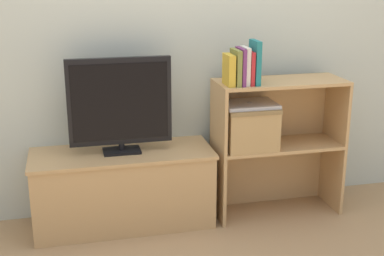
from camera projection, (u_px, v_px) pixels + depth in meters
ground_plane at (198, 231)px, 3.22m from camera, size 16.00×16.00×0.00m
wall_back at (182, 22)px, 3.27m from camera, size 10.00×0.05×2.40m
tv_stand at (123, 188)px, 3.24m from camera, size 1.08×0.42×0.47m
tv at (120, 104)px, 3.09m from camera, size 0.60×0.14×0.57m
bookshelf_lower_tier at (273, 165)px, 3.46m from camera, size 0.80×0.33×0.46m
bookshelf_upper_tier at (276, 101)px, 3.33m from camera, size 0.80×0.33×0.40m
book_mustard at (229, 70)px, 3.08m from camera, size 0.04×0.14×0.18m
book_olive at (236, 67)px, 3.09m from camera, size 0.03×0.16×0.21m
book_plum at (241, 66)px, 3.09m from camera, size 0.02×0.15×0.21m
book_ivory at (245, 66)px, 3.10m from camera, size 0.03×0.13×0.22m
book_crimson at (250, 68)px, 3.11m from camera, size 0.02×0.14×0.19m
book_teal at (255, 62)px, 3.10m from camera, size 0.03×0.15×0.26m
storage_basket_left at (248, 125)px, 3.26m from camera, size 0.32×0.29×0.26m
laptop at (249, 104)px, 3.22m from camera, size 0.32×0.25×0.02m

